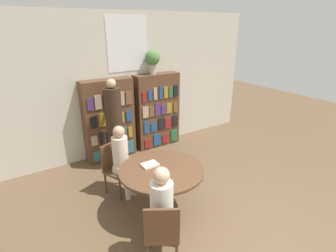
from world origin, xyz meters
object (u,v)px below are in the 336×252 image
(flower_vase, at_px, (152,59))
(chair_left_side, at_px, (115,166))
(seated_reader_right, at_px, (162,205))
(bookshelf_left, at_px, (109,120))
(chair_near_camera, at_px, (162,231))
(bookshelf_right, at_px, (157,111))
(reading_table, at_px, (161,176))
(librarian_standing, at_px, (114,115))
(seated_reader_left, at_px, (122,157))

(flower_vase, xyz_separation_m, chair_left_side, (-1.48, -1.26, -1.54))
(seated_reader_right, bearing_deg, bookshelf_left, 112.48)
(flower_vase, distance_m, chair_near_camera, 3.72)
(bookshelf_right, bearing_deg, chair_left_side, -141.31)
(flower_vase, distance_m, chair_left_side, 2.48)
(bookshelf_right, height_order, flower_vase, flower_vase)
(reading_table, xyz_separation_m, librarian_standing, (-0.06, 1.65, 0.49))
(bookshelf_right, bearing_deg, seated_reader_right, -119.61)
(bookshelf_left, height_order, reading_table, bookshelf_left)
(reading_table, bearing_deg, seated_reader_right, -121.15)
(bookshelf_right, bearing_deg, reading_table, -119.11)
(reading_table, distance_m, chair_left_side, 0.98)
(chair_left_side, distance_m, seated_reader_right, 1.58)
(seated_reader_left, bearing_deg, flower_vase, -157.44)
(bookshelf_left, relative_size, flower_vase, 3.37)
(bookshelf_left, distance_m, seated_reader_right, 2.86)
(flower_vase, distance_m, seated_reader_right, 3.46)
(reading_table, height_order, librarian_standing, librarian_standing)
(flower_vase, distance_m, seated_reader_left, 2.41)
(chair_near_camera, relative_size, chair_left_side, 1.00)
(reading_table, distance_m, seated_reader_left, 0.79)
(chair_left_side, height_order, seated_reader_left, seated_reader_left)
(reading_table, relative_size, chair_left_side, 1.42)
(reading_table, bearing_deg, chair_near_camera, -121.15)
(bookshelf_right, height_order, seated_reader_left, bookshelf_right)
(bookshelf_right, xyz_separation_m, reading_table, (-1.20, -2.15, -0.22))
(flower_vase, relative_size, librarian_standing, 0.28)
(bookshelf_left, bearing_deg, seated_reader_right, -98.67)
(bookshelf_left, xyz_separation_m, librarian_standing, (-0.08, -0.50, 0.27))
(librarian_standing, bearing_deg, seated_reader_left, -105.17)
(reading_table, height_order, seated_reader_right, seated_reader_right)
(chair_near_camera, bearing_deg, librarian_standing, 110.96)
(chair_near_camera, distance_m, librarian_standing, 2.59)
(bookshelf_left, height_order, chair_left_side, bookshelf_left)
(chair_near_camera, xyz_separation_m, seated_reader_right, (0.09, 0.15, 0.23))
(seated_reader_right, height_order, librarian_standing, librarian_standing)
(bookshelf_right, height_order, seated_reader_right, bookshelf_right)
(bookshelf_left, xyz_separation_m, seated_reader_right, (-0.43, -2.82, -0.14))
(reading_table, bearing_deg, bookshelf_left, 89.40)
(seated_reader_left, bearing_deg, seated_reader_right, 62.95)
(chair_near_camera, relative_size, seated_reader_right, 0.71)
(reading_table, distance_m, seated_reader_right, 0.79)
(bookshelf_left, bearing_deg, seated_reader_left, -102.96)
(reading_table, distance_m, chair_near_camera, 0.98)
(chair_left_side, bearing_deg, seated_reader_right, 65.94)
(chair_near_camera, height_order, seated_reader_left, seated_reader_left)
(seated_reader_left, bearing_deg, reading_table, 90.00)
(bookshelf_left, relative_size, chair_left_side, 1.94)
(chair_left_side, height_order, seated_reader_right, seated_reader_right)
(chair_near_camera, xyz_separation_m, seated_reader_left, (0.19, 1.55, 0.22))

